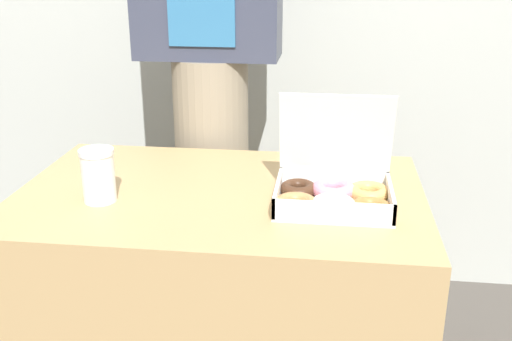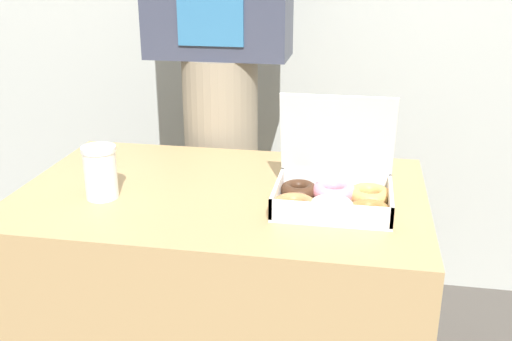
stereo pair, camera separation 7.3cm
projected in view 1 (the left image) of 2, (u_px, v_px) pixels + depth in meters
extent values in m
cube|color=tan|center=(223.00, 314.00, 1.63)|extent=(1.02, 0.65, 0.73)
cube|color=white|center=(333.00, 205.00, 1.41)|extent=(0.27, 0.21, 0.01)
cube|color=white|center=(278.00, 192.00, 1.42)|extent=(0.01, 0.21, 0.05)
cube|color=white|center=(390.00, 197.00, 1.39)|extent=(0.01, 0.21, 0.05)
cube|color=white|center=(333.00, 212.00, 1.31)|extent=(0.27, 0.01, 0.05)
cube|color=white|center=(334.00, 179.00, 1.50)|extent=(0.27, 0.01, 0.05)
cube|color=white|center=(336.00, 134.00, 1.43)|extent=(0.27, 0.06, 0.21)
torus|color=#B27F4C|center=(296.00, 204.00, 1.37)|extent=(0.13, 0.13, 0.03)
torus|color=#422819|center=(298.00, 189.00, 1.46)|extent=(0.13, 0.13, 0.03)
torus|color=silver|center=(333.00, 206.00, 1.36)|extent=(0.13, 0.13, 0.03)
torus|color=pink|center=(333.00, 189.00, 1.45)|extent=(0.11, 0.11, 0.03)
torus|color=#A87038|center=(371.00, 209.00, 1.35)|extent=(0.13, 0.13, 0.03)
torus|color=tan|center=(369.00, 192.00, 1.44)|extent=(0.14, 0.14, 0.03)
cylinder|color=white|center=(99.00, 178.00, 1.42)|extent=(0.08, 0.08, 0.12)
cylinder|color=white|center=(96.00, 152.00, 1.40)|extent=(0.08, 0.08, 0.01)
cylinder|color=gray|center=(213.00, 199.00, 2.06)|extent=(0.24, 0.24, 0.98)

